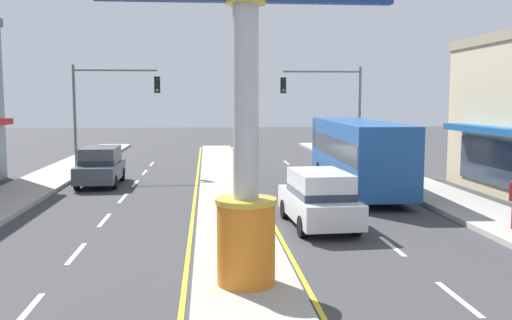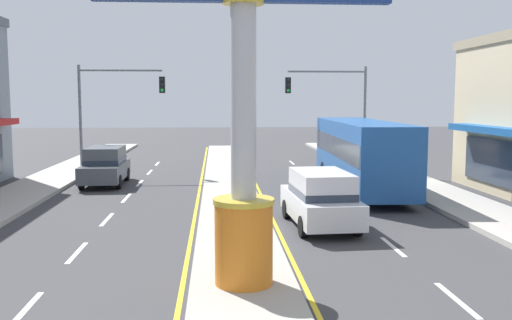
{
  "view_description": "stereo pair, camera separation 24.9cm",
  "coord_description": "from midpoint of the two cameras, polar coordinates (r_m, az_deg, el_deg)",
  "views": [
    {
      "loc": [
        -0.86,
        -6.56,
        4.29
      ],
      "look_at": [
        0.5,
        9.01,
        2.6
      ],
      "focal_mm": 39.62,
      "sensor_mm": 36.0,
      "label": 1
    },
    {
      "loc": [
        -0.61,
        -6.58,
        4.29
      ],
      "look_at": [
        0.5,
        9.01,
        2.6
      ],
      "focal_mm": 39.62,
      "sensor_mm": 36.0,
      "label": 2
    }
  ],
  "objects": [
    {
      "name": "traffic_light_right_side",
      "position": [
        33.76,
        8.27,
        6.03
      ],
      "size": [
        4.86,
        0.46,
        6.2
      ],
      "color": "slate",
      "rests_on": "ground"
    },
    {
      "name": "median_strip",
      "position": [
        24.94,
        -2.34,
        -3.58
      ],
      "size": [
        2.45,
        52.0,
        0.14
      ],
      "primitive_type": "cube",
      "color": "#A39E93",
      "rests_on": "ground"
    },
    {
      "name": "traffic_light_left_side",
      "position": [
        32.91,
        -14.18,
        5.9
      ],
      "size": [
        4.86,
        0.46,
        6.2
      ],
      "color": "slate",
      "rests_on": "ground"
    },
    {
      "name": "bus_far_right_lane",
      "position": [
        26.98,
        10.77,
        0.91
      ],
      "size": [
        2.89,
        11.28,
        3.26
      ],
      "color": "#1E5199",
      "rests_on": "ground"
    },
    {
      "name": "sidewalk_right",
      "position": [
        25.04,
        19.54,
        -3.85
      ],
      "size": [
        2.86,
        60.0,
        0.18
      ],
      "primitive_type": "cube",
      "color": "#ADA89E",
      "rests_on": "ground"
    },
    {
      "name": "district_sign",
      "position": [
        12.4,
        -0.69,
        4.94
      ],
      "size": [
        6.99,
        1.37,
        7.8
      ],
      "color": "orange",
      "rests_on": "median_strip"
    },
    {
      "name": "suv_near_right_lane",
      "position": [
        29.33,
        -14.75,
        -0.51
      ],
      "size": [
        2.03,
        4.63,
        1.9
      ],
      "color": "#4C5156",
      "rests_on": "ground"
    },
    {
      "name": "suv_near_left_lane",
      "position": [
        19.1,
        6.9,
        -3.84
      ],
      "size": [
        2.16,
        4.7,
        1.9
      ],
      "color": "silver",
      "rests_on": "ground"
    },
    {
      "name": "lane_markings",
      "position": [
        23.62,
        -2.24,
        -4.29
      ],
      "size": [
        9.19,
        52.0,
        0.01
      ],
      "color": "silver",
      "rests_on": "ground"
    }
  ]
}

